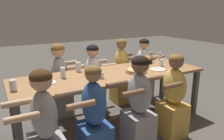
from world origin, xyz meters
TOP-DOWN VIEW (x-y plane):
  - ground_plane at (0.00, 0.00)m, footprint 18.00×18.00m
  - dining_table at (0.00, 0.00)m, footprint 2.76×0.88m
  - pizza_board_main at (0.34, -0.12)m, footprint 0.32×0.32m
  - skillet_bowl at (0.82, 0.28)m, footprint 0.30×0.21m
  - empty_plate_a at (0.71, -0.16)m, footprint 0.23×0.23m
  - empty_plate_b at (-0.91, 0.01)m, footprint 0.22×0.22m
  - cocktail_glass_blue at (-0.24, -0.14)m, footprint 0.07×0.07m
  - drinking_glass_a at (1.18, 0.35)m, footprint 0.07×0.07m
  - drinking_glass_b at (-0.38, 0.33)m, footprint 0.08×0.08m
  - drinking_glass_c at (-0.67, 0.13)m, footprint 0.07×0.07m
  - drinking_glass_d at (0.90, -0.01)m, footprint 0.06×0.06m
  - drinking_glass_e at (-1.30, -0.08)m, footprint 0.07×0.07m
  - diner_near_left at (-1.11, -0.66)m, footprint 0.51×0.40m
  - diner_near_midright at (0.56, -0.66)m, footprint 0.51×0.40m
  - diner_far_midleft at (-0.57, 0.66)m, footprint 0.51×0.40m
  - diner_far_midright at (0.57, 0.66)m, footprint 0.51×0.40m
  - diner_near_midleft at (-0.59, -0.66)m, footprint 0.51×0.40m
  - diner_near_center at (-0.00, -0.66)m, footprint 0.51×0.40m
  - diner_far_right at (1.07, 0.66)m, footprint 0.51×0.40m
  - diner_far_center at (0.00, 0.66)m, footprint 0.51×0.40m

SIDE VIEW (x-z plane):
  - ground_plane at x=0.00m, z-range 0.00..0.00m
  - diner_near_midleft at x=-0.59m, z-range -0.06..1.07m
  - diner_near_midright at x=0.56m, z-range -0.05..1.08m
  - diner_far_center at x=0.00m, z-range -0.04..1.08m
  - diner_far_right at x=1.07m, z-range -0.05..1.10m
  - diner_near_left at x=-1.11m, z-range -0.04..1.11m
  - diner_far_midright at x=0.57m, z-range -0.06..1.13m
  - diner_near_center at x=0.00m, z-range -0.04..1.12m
  - diner_far_midleft at x=-0.57m, z-range -0.04..1.14m
  - dining_table at x=0.00m, z-range 0.32..1.12m
  - empty_plate_a at x=0.71m, z-range 0.79..0.81m
  - empty_plate_b at x=-0.91m, z-range 0.79..0.81m
  - pizza_board_main at x=0.34m, z-range 0.79..0.84m
  - cocktail_glass_blue at x=-0.24m, z-range 0.78..0.88m
  - drinking_glass_d at x=0.90m, z-range 0.79..0.89m
  - drinking_glass_e at x=-1.30m, z-range 0.78..0.91m
  - skillet_bowl at x=0.82m, z-range 0.78..0.91m
  - drinking_glass_b at x=-0.38m, z-range 0.78..0.92m
  - drinking_glass_a at x=1.18m, z-range 0.78..0.92m
  - drinking_glass_c at x=-0.67m, z-range 0.78..0.92m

